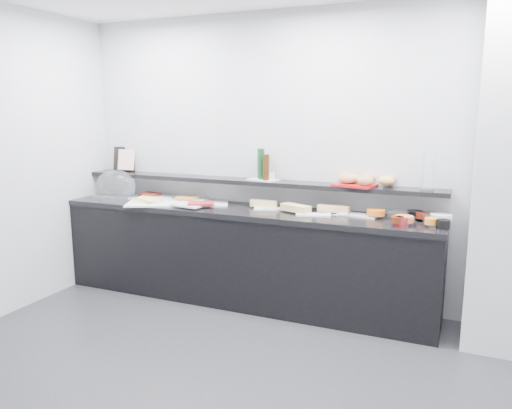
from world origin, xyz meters
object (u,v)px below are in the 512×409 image
at_px(framed_print, 124,159).
at_px(bread_tray, 355,185).
at_px(carafe, 429,173).
at_px(condiment_tray, 263,180).
at_px(cloche_base, 119,196).
at_px(sandwich_plate_mid, 313,215).

height_order(framed_print, bread_tray, framed_print).
xyz_separation_m(framed_print, carafe, (3.16, -0.15, 0.02)).
distance_m(condiment_tray, bread_tray, 0.87).
distance_m(cloche_base, bread_tray, 2.45).
distance_m(sandwich_plate_mid, bread_tray, 0.44).
bearing_deg(bread_tray, condiment_tray, -170.54).
xyz_separation_m(sandwich_plate_mid, condiment_tray, (-0.56, 0.21, 0.25)).
bearing_deg(carafe, bread_tray, 179.12).
relative_size(sandwich_plate_mid, carafe, 1.00).
bearing_deg(bread_tray, framed_print, -172.07).
xyz_separation_m(framed_print, condiment_tray, (1.68, -0.11, -0.12)).
relative_size(cloche_base, framed_print, 1.63).
bearing_deg(carafe, sandwich_plate_mid, -168.80).
relative_size(bread_tray, carafe, 1.14).
bearing_deg(condiment_tray, sandwich_plate_mid, -3.42).
relative_size(condiment_tray, carafe, 0.94).
height_order(bread_tray, carafe, carafe).
height_order(condiment_tray, carafe, carafe).
height_order(sandwich_plate_mid, carafe, carafe).
height_order(cloche_base, carafe, carafe).
height_order(condiment_tray, bread_tray, bread_tray).
relative_size(cloche_base, carafe, 1.41).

